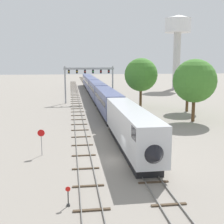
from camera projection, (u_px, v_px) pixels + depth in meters
ground_plane at (119, 160)px, 30.52m from camera, size 400.00×400.00×0.00m
track_main at (93, 95)px, 89.32m from camera, size 2.60×200.00×0.16m
track_near at (76, 105)px, 69.05m from camera, size 2.60×160.00×0.16m
passenger_train at (97, 91)px, 75.54m from camera, size 3.04×105.30×4.80m
signal_gantry at (89, 76)px, 71.14m from camera, size 12.10×0.49×8.93m
water_tower at (178, 31)px, 106.27m from camera, size 9.46×9.46×26.31m
switch_stand at (68, 199)px, 20.86m from camera, size 0.36×0.24×1.46m
stop_sign at (41, 139)px, 31.86m from camera, size 0.76×0.08×2.88m
trackside_tree_left at (195, 81)px, 49.10m from camera, size 7.24×7.24×10.49m
trackside_tree_mid at (141, 75)px, 64.02m from camera, size 7.18×7.18×10.77m
trackside_tree_right at (188, 79)px, 59.02m from camera, size 5.93×5.93×9.58m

